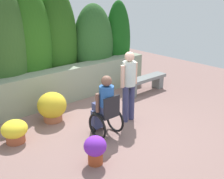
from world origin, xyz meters
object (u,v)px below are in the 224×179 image
(stone_bench, at_px, (145,82))
(person_in_wheelchair, at_px, (105,108))
(flower_pot_purple_near, at_px, (52,107))
(flower_pot_terracotta_by_wall, at_px, (95,149))
(flower_pot_red_accent, at_px, (15,131))
(person_standing_companion, at_px, (129,82))

(stone_bench, bearing_deg, person_in_wheelchair, -155.75)
(person_in_wheelchair, xyz_separation_m, flower_pot_purple_near, (-0.52, 1.31, -0.27))
(flower_pot_terracotta_by_wall, bearing_deg, stone_bench, 29.37)
(flower_pot_red_accent, bearing_deg, flower_pot_terracotta_by_wall, -64.38)
(person_in_wheelchair, bearing_deg, flower_pot_red_accent, 158.42)
(flower_pot_purple_near, bearing_deg, flower_pot_red_accent, -161.21)
(stone_bench, xyz_separation_m, flower_pot_red_accent, (-4.14, -0.25, -0.06))
(stone_bench, height_order, flower_pot_red_accent, flower_pot_red_accent)
(flower_pot_red_accent, bearing_deg, stone_bench, 3.45)
(person_in_wheelchair, xyz_separation_m, flower_pot_red_accent, (-1.58, 0.95, -0.37))
(person_in_wheelchair, bearing_deg, flower_pot_purple_near, 121.28)
(person_standing_companion, relative_size, flower_pot_red_accent, 3.16)
(stone_bench, xyz_separation_m, flower_pot_purple_near, (-3.08, 0.11, 0.04))
(flower_pot_red_accent, bearing_deg, flower_pot_purple_near, 18.79)
(person_standing_companion, bearing_deg, person_in_wheelchair, -165.17)
(flower_pot_terracotta_by_wall, distance_m, flower_pot_red_accent, 1.82)
(stone_bench, bearing_deg, flower_pot_terracotta_by_wall, -151.55)
(person_standing_companion, height_order, flower_pot_terracotta_by_wall, person_standing_companion)
(person_standing_companion, relative_size, flower_pot_purple_near, 2.35)
(flower_pot_purple_near, bearing_deg, flower_pot_terracotta_by_wall, -97.70)
(person_standing_companion, xyz_separation_m, flower_pot_purple_near, (-1.37, 1.15, -0.60))
(flower_pot_purple_near, bearing_deg, stone_bench, -2.03)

